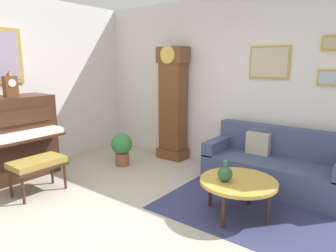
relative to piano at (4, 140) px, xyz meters
name	(u,v)px	position (x,y,z in m)	size (l,w,h in m)	color
ground_plane	(124,222)	(2.23, 0.25, -0.68)	(6.40, 6.00, 0.10)	#B2A899
wall_left	(3,85)	(-0.37, 0.24, 0.78)	(0.13, 4.90, 2.80)	silver
wall_back	(226,84)	(2.25, 2.65, 0.77)	(5.30, 0.13, 2.80)	silver
area_rug	(248,209)	(3.28, 1.32, -0.63)	(2.10, 1.50, 0.01)	navy
piano	(4,140)	(0.00, 0.00, 0.00)	(0.87, 1.44, 1.26)	#3D2316
piano_bench	(37,165)	(0.82, 0.04, -0.23)	(0.42, 0.70, 0.48)	#3D2316
grandfather_clock	(173,107)	(1.34, 2.39, 0.33)	(0.52, 0.34, 2.03)	brown
couch	(275,166)	(3.30, 2.18, -0.32)	(1.90, 0.80, 0.84)	#424C70
coffee_table	(238,183)	(3.23, 1.12, -0.23)	(0.88, 0.88, 0.43)	gold
mantel_clock	(10,85)	(0.00, 0.18, 0.79)	(0.13, 0.18, 0.38)	brown
green_jug	(225,174)	(3.11, 1.00, -0.12)	(0.17, 0.17, 0.24)	#234C33
potted_plant	(122,147)	(0.89, 1.53, -0.31)	(0.36, 0.36, 0.56)	#935138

